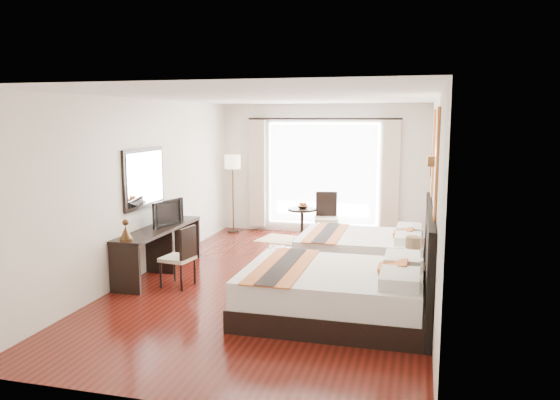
% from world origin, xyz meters
% --- Properties ---
extents(floor, '(4.50, 7.50, 0.01)m').
position_xyz_m(floor, '(0.00, 0.00, -0.01)').
color(floor, '#3A100A').
rests_on(floor, ground).
extents(ceiling, '(4.50, 7.50, 0.02)m').
position_xyz_m(ceiling, '(0.00, 0.00, 2.79)').
color(ceiling, white).
rests_on(ceiling, wall_headboard).
extents(wall_headboard, '(0.01, 7.50, 2.80)m').
position_xyz_m(wall_headboard, '(2.25, 0.00, 1.40)').
color(wall_headboard, silver).
rests_on(wall_headboard, floor).
extents(wall_desk, '(0.01, 7.50, 2.80)m').
position_xyz_m(wall_desk, '(-2.25, 0.00, 1.40)').
color(wall_desk, silver).
rests_on(wall_desk, floor).
extents(wall_window, '(4.50, 0.01, 2.80)m').
position_xyz_m(wall_window, '(0.00, 3.75, 1.40)').
color(wall_window, silver).
rests_on(wall_window, floor).
extents(wall_entry, '(4.50, 0.01, 2.80)m').
position_xyz_m(wall_entry, '(0.00, -3.75, 1.40)').
color(wall_entry, silver).
rests_on(wall_entry, floor).
extents(window_glass, '(2.40, 0.02, 2.20)m').
position_xyz_m(window_glass, '(0.00, 3.73, 1.30)').
color(window_glass, white).
rests_on(window_glass, wall_window).
extents(sheer_curtain, '(2.30, 0.02, 2.10)m').
position_xyz_m(sheer_curtain, '(0.00, 3.67, 1.30)').
color(sheer_curtain, white).
rests_on(sheer_curtain, wall_window).
extents(drape_left, '(0.35, 0.14, 2.35)m').
position_xyz_m(drape_left, '(-1.45, 3.63, 1.28)').
color(drape_left, '#BBA691').
rests_on(drape_left, floor).
extents(drape_right, '(0.35, 0.14, 2.35)m').
position_xyz_m(drape_right, '(1.45, 3.63, 1.28)').
color(drape_right, '#BBA691').
rests_on(drape_right, floor).
extents(art_panel_near, '(0.03, 0.50, 1.35)m').
position_xyz_m(art_panel_near, '(2.23, -1.26, 1.95)').
color(art_panel_near, maroon).
rests_on(art_panel_near, wall_headboard).
extents(art_panel_far, '(0.03, 0.50, 1.35)m').
position_xyz_m(art_panel_far, '(2.23, 1.13, 1.95)').
color(art_panel_far, maroon).
rests_on(art_panel_far, wall_headboard).
extents(wall_sconce, '(0.10, 0.14, 0.14)m').
position_xyz_m(wall_sconce, '(2.19, -0.21, 1.92)').
color(wall_sconce, '#412A17').
rests_on(wall_sconce, wall_headboard).
extents(mirror_frame, '(0.04, 1.25, 0.95)m').
position_xyz_m(mirror_frame, '(-2.22, -0.04, 1.55)').
color(mirror_frame, black).
rests_on(mirror_frame, wall_desk).
extents(mirror_glass, '(0.01, 1.12, 0.82)m').
position_xyz_m(mirror_glass, '(-2.19, -0.04, 1.55)').
color(mirror_glass, white).
rests_on(mirror_glass, mirror_frame).
extents(bed_near, '(2.35, 1.83, 1.33)m').
position_xyz_m(bed_near, '(1.13, -1.26, 0.34)').
color(bed_near, black).
rests_on(bed_near, floor).
extents(bed_far, '(2.15, 1.68, 1.21)m').
position_xyz_m(bed_far, '(1.23, 1.13, 0.31)').
color(bed_far, black).
rests_on(bed_far, floor).
extents(nightstand, '(0.38, 0.47, 0.45)m').
position_xyz_m(nightstand, '(1.99, -0.21, 0.22)').
color(nightstand, black).
rests_on(nightstand, floor).
extents(table_lamp, '(0.22, 0.22, 0.34)m').
position_xyz_m(table_lamp, '(1.99, -0.11, 0.73)').
color(table_lamp, black).
rests_on(table_lamp, nightstand).
extents(vase, '(0.16, 0.16, 0.13)m').
position_xyz_m(vase, '(2.01, -0.41, 0.57)').
color(vase, black).
rests_on(vase, nightstand).
extents(console_desk, '(0.50, 2.20, 0.76)m').
position_xyz_m(console_desk, '(-1.99, -0.04, 0.38)').
color(console_desk, black).
rests_on(console_desk, floor).
extents(television, '(0.26, 0.74, 0.43)m').
position_xyz_m(television, '(-1.97, 0.14, 0.97)').
color(television, black).
rests_on(television, console_desk).
extents(bronze_figurine, '(0.21, 0.21, 0.28)m').
position_xyz_m(bronze_figurine, '(-1.99, -1.04, 0.89)').
color(bronze_figurine, '#412A17').
rests_on(bronze_figurine, console_desk).
extents(desk_chair, '(0.48, 0.48, 0.92)m').
position_xyz_m(desk_chair, '(-1.39, -0.60, 0.28)').
color(desk_chair, '#BEA992').
rests_on(desk_chair, floor).
extents(floor_lamp, '(0.34, 0.34, 1.71)m').
position_xyz_m(floor_lamp, '(-1.92, 3.32, 1.44)').
color(floor_lamp, black).
rests_on(floor_lamp, floor).
extents(side_table, '(0.58, 0.58, 0.67)m').
position_xyz_m(side_table, '(-0.27, 2.87, 0.33)').
color(side_table, black).
rests_on(side_table, floor).
extents(fruit_bowl, '(0.28, 0.28, 0.05)m').
position_xyz_m(fruit_bowl, '(-0.26, 2.88, 0.70)').
color(fruit_bowl, '#442818').
rests_on(fruit_bowl, side_table).
extents(window_chair, '(0.54, 0.54, 1.00)m').
position_xyz_m(window_chair, '(0.22, 2.93, 0.31)').
color(window_chair, '#BEA992').
rests_on(window_chair, floor).
extents(jute_rug, '(1.36, 1.05, 0.01)m').
position_xyz_m(jute_rug, '(-0.53, 2.82, 0.01)').
color(jute_rug, tan).
rests_on(jute_rug, floor).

